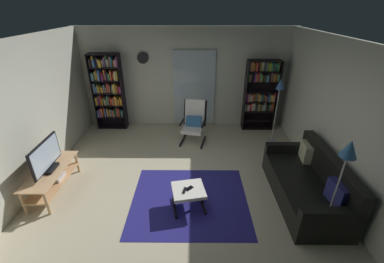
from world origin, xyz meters
The scene contains 18 objects.
ground_plane centered at (0.00, 0.00, 0.00)m, with size 7.02×7.02×0.00m, color beige.
wall_back centered at (0.00, 2.90, 1.30)m, with size 5.60×0.06×2.60m, color beige.
wall_left centered at (-2.70, 0.00, 1.30)m, with size 0.06×6.00×2.60m, color beige.
wall_right centered at (2.70, 0.00, 1.30)m, with size 0.06×6.00×2.60m, color beige.
glass_door_panel centered at (0.24, 2.83, 1.05)m, with size 1.10×0.01×2.00m, color silver.
area_rug centered at (0.16, -0.29, 0.00)m, with size 2.01×1.76×0.01m, color navy.
tv_stand centered at (-2.31, -0.03, 0.31)m, with size 0.48×1.27×0.47m.
television centered at (-2.31, -0.04, 0.72)m, with size 0.20×0.85×0.55m.
bookshelf_near_tv centered at (-2.00, 2.65, 1.07)m, with size 0.77×0.30×2.00m.
bookshelf_near_sofa centered at (1.97, 2.61, 1.07)m, with size 0.85×0.30×1.85m.
leather_sofa centered at (2.20, -0.22, 0.30)m, with size 0.90×1.94×0.86m.
lounge_armchair centered at (0.24, 1.89, 0.53)m, with size 0.68×0.75×1.02m.
ottoman centered at (0.14, -0.44, 0.31)m, with size 0.60×0.57×0.38m.
tv_remote centered at (0.08, -0.49, 0.39)m, with size 0.04×0.14×0.02m, color black.
cell_phone centered at (0.16, -0.44, 0.39)m, with size 0.07×0.14×0.01m, color black.
floor_lamp_by_sofa centered at (2.15, -0.99, 1.31)m, with size 0.22×0.22×1.60m.
floor_lamp_by_shelf centered at (2.19, 1.88, 1.26)m, with size 0.22×0.22×1.58m.
wall_clock centered at (-1.06, 2.82, 1.85)m, with size 0.29×0.03×0.29m.
Camera 1 is at (0.22, -3.66, 3.08)m, focal length 23.49 mm.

